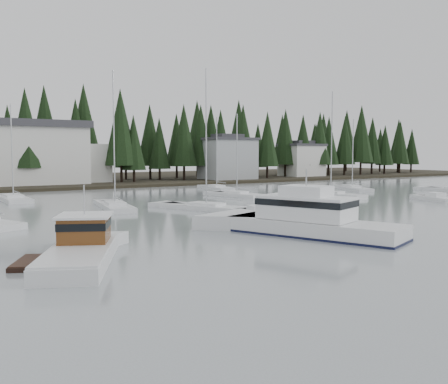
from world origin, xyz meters
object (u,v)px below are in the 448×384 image
at_px(sailboat_6, 115,208).
at_px(cabin_cruiser_center, 311,224).
at_px(sailboat_8, 352,190).
at_px(lobster_boat_brown, 79,252).
at_px(runabout_1, 280,207).
at_px(runabout_2, 436,200).
at_px(house_east_b, 302,159).
at_px(sailboat_3, 206,209).
at_px(runabout_4, 258,215).
at_px(sailboat_2, 14,200).
at_px(house_east_a, 228,158).
at_px(harbor_inn, 24,153).
at_px(sailboat_5, 217,189).
at_px(sailboat_7, 237,196).
at_px(sailboat_4, 331,196).

bearing_deg(sailboat_6, cabin_cruiser_center, -156.50).
bearing_deg(sailboat_8, lobster_boat_brown, 141.48).
distance_m(runabout_1, runabout_2, 21.72).
height_order(house_east_b, sailboat_3, sailboat_3).
distance_m(cabin_cruiser_center, runabout_4, 11.07).
height_order(cabin_cruiser_center, sailboat_2, sailboat_2).
xyz_separation_m(house_east_a, harbor_inn, (-38.96, 4.34, 0.87)).
relative_size(harbor_inn, sailboat_5, 2.44).
height_order(house_east_b, sailboat_2, sailboat_2).
xyz_separation_m(sailboat_5, sailboat_6, (-23.60, -17.78, 0.02)).
height_order(sailboat_6, sailboat_7, sailboat_6).
relative_size(sailboat_8, runabout_1, 1.72).
height_order(lobster_boat_brown, cabin_cruiser_center, cabin_cruiser_center).
height_order(sailboat_6, runabout_1, sailboat_6).
height_order(sailboat_4, sailboat_5, sailboat_4).
relative_size(house_east_a, sailboat_2, 0.86).
xyz_separation_m(harbor_inn, cabin_cruiser_center, (6.88, -64.50, -4.96)).
height_order(house_east_b, harbor_inn, harbor_inn).
bearing_deg(sailboat_5, sailboat_3, 154.22).
xyz_separation_m(house_east_a, runabout_1, (-22.90, -45.41, -4.77)).
xyz_separation_m(house_east_b, harbor_inn, (-60.96, 2.34, 1.37)).
xyz_separation_m(cabin_cruiser_center, sailboat_5, (17.87, 41.51, -0.75)).
height_order(sailboat_4, sailboat_6, sailboat_6).
distance_m(sailboat_5, runabout_1, 28.14).
xyz_separation_m(harbor_inn, sailboat_8, (42.55, -35.17, -5.72)).
distance_m(sailboat_6, runabout_2, 38.47).
bearing_deg(house_east_b, sailboat_4, -127.02).
height_order(house_east_b, sailboat_7, sailboat_7).
height_order(house_east_a, runabout_2, house_east_a).
bearing_deg(sailboat_8, sailboat_4, 143.45).
distance_m(sailboat_2, runabout_4, 32.74).
xyz_separation_m(sailboat_3, runabout_4, (1.34, -7.04, 0.05)).
bearing_deg(lobster_boat_brown, runabout_4, -36.06).
xyz_separation_m(house_east_a, sailboat_3, (-30.28, -42.52, -4.83)).
distance_m(sailboat_4, runabout_1, 16.58).
distance_m(house_east_a, runabout_2, 49.44).
bearing_deg(sailboat_7, lobster_boat_brown, 120.43).
bearing_deg(runabout_1, sailboat_3, 81.00).
relative_size(house_east_a, house_east_b, 1.11).
height_order(lobster_boat_brown, runabout_2, lobster_boat_brown).
height_order(sailboat_2, runabout_1, sailboat_2).
bearing_deg(sailboat_7, runabout_4, 137.48).
xyz_separation_m(sailboat_3, sailboat_8, (33.88, 11.69, -0.02)).
bearing_deg(sailboat_6, house_east_b, -47.37).
xyz_separation_m(house_east_a, cabin_cruiser_center, (-32.07, -60.16, -4.09)).
bearing_deg(sailboat_6, runabout_1, -111.14).
relative_size(cabin_cruiser_center, runabout_1, 1.95).
xyz_separation_m(sailboat_6, runabout_4, (8.87, -13.13, 0.05)).
bearing_deg(sailboat_3, sailboat_6, 28.60).
relative_size(runabout_2, runabout_4, 1.18).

